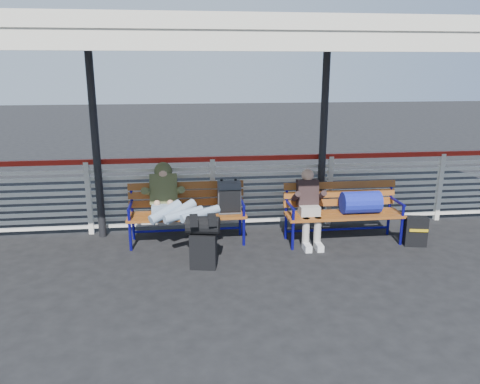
{
  "coord_description": "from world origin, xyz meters",
  "views": [
    {
      "loc": [
        -0.46,
        -5.59,
        2.65
      ],
      "look_at": [
        0.35,
        1.0,
        0.87
      ],
      "focal_mm": 35.0,
      "sensor_mm": 36.0,
      "label": 1
    }
  ],
  "objects": [
    {
      "name": "companion_person",
      "position": [
        1.41,
        1.06,
        0.6
      ],
      "size": [
        0.32,
        0.66,
        1.15
      ],
      "color": "#A9A299",
      "rests_on": "ground"
    },
    {
      "name": "suitcase_side",
      "position": [
        3.01,
        0.76,
        0.23
      ],
      "size": [
        0.36,
        0.26,
        0.45
      ],
      "rotation": [
        0.0,
        0.0,
        -0.19
      ],
      "color": "black",
      "rests_on": "ground"
    },
    {
      "name": "traveler_man",
      "position": [
        -0.58,
        1.02,
        0.67
      ],
      "size": [
        0.94,
        1.64,
        0.77
      ],
      "color": "#9CB1D2",
      "rests_on": "ground"
    },
    {
      "name": "fence",
      "position": [
        0.0,
        1.9,
        0.66
      ],
      "size": [
        12.08,
        0.08,
        1.24
      ],
      "color": "silver",
      "rests_on": "ground"
    },
    {
      "name": "luggage_stack",
      "position": [
        -0.24,
        0.33,
        0.4
      ],
      "size": [
        0.48,
        0.33,
        0.73
      ],
      "rotation": [
        0.0,
        0.0,
        -0.2
      ],
      "color": "black",
      "rests_on": "ground"
    },
    {
      "name": "canopy",
      "position": [
        -0.0,
        0.87,
        3.04
      ],
      "size": [
        12.6,
        3.6,
        3.16
      ],
      "color": "silver",
      "rests_on": "ground"
    },
    {
      "name": "bench_left",
      "position": [
        -0.21,
        1.36,
        0.61
      ],
      "size": [
        1.8,
        0.56,
        0.96
      ],
      "color": "#91551C",
      "rests_on": "ground"
    },
    {
      "name": "bench_right",
      "position": [
        2.09,
        1.06,
        0.6
      ],
      "size": [
        1.8,
        0.56,
        0.92
      ],
      "color": "#91551C",
      "rests_on": "ground"
    },
    {
      "name": "ground",
      "position": [
        0.0,
        0.0,
        0.0
      ],
      "size": [
        60.0,
        60.0,
        0.0
      ],
      "primitive_type": "plane",
      "color": "black",
      "rests_on": "ground"
    }
  ]
}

